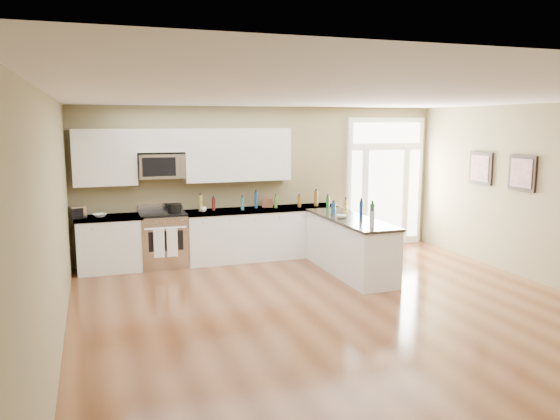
% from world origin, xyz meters
% --- Properties ---
extents(ground, '(8.00, 8.00, 0.00)m').
position_xyz_m(ground, '(0.00, 0.00, 0.00)').
color(ground, '#5A3119').
extents(room_shell, '(8.00, 8.00, 8.00)m').
position_xyz_m(room_shell, '(0.00, 0.00, 1.71)').
color(room_shell, '#877C55').
rests_on(room_shell, ground).
extents(back_cabinet_left, '(1.10, 0.66, 0.94)m').
position_xyz_m(back_cabinet_left, '(-2.87, 3.69, 0.44)').
color(back_cabinet_left, white).
rests_on(back_cabinet_left, ground).
extents(back_cabinet_right, '(2.85, 0.66, 0.94)m').
position_xyz_m(back_cabinet_right, '(-0.16, 3.69, 0.44)').
color(back_cabinet_right, white).
rests_on(back_cabinet_right, ground).
extents(peninsula_cabinet, '(0.69, 2.32, 0.94)m').
position_xyz_m(peninsula_cabinet, '(0.93, 2.24, 0.43)').
color(peninsula_cabinet, white).
rests_on(peninsula_cabinet, ground).
extents(upper_cabinet_left, '(1.04, 0.33, 0.95)m').
position_xyz_m(upper_cabinet_left, '(-2.88, 3.83, 1.93)').
color(upper_cabinet_left, white).
rests_on(upper_cabinet_left, room_shell).
extents(upper_cabinet_right, '(1.94, 0.33, 0.95)m').
position_xyz_m(upper_cabinet_right, '(-0.57, 3.83, 1.93)').
color(upper_cabinet_right, white).
rests_on(upper_cabinet_right, room_shell).
extents(upper_cabinet_short, '(0.82, 0.33, 0.40)m').
position_xyz_m(upper_cabinet_short, '(-1.95, 3.83, 2.20)').
color(upper_cabinet_short, white).
rests_on(upper_cabinet_short, room_shell).
extents(microwave, '(0.78, 0.41, 0.42)m').
position_xyz_m(microwave, '(-1.95, 3.80, 1.76)').
color(microwave, silver).
rests_on(microwave, room_shell).
extents(entry_door, '(1.70, 0.10, 2.60)m').
position_xyz_m(entry_door, '(2.55, 3.95, 1.30)').
color(entry_door, white).
rests_on(entry_door, ground).
extents(wall_art_near, '(0.05, 0.58, 0.58)m').
position_xyz_m(wall_art_near, '(3.47, 2.20, 1.70)').
color(wall_art_near, black).
rests_on(wall_art_near, room_shell).
extents(wall_art_far, '(0.05, 0.58, 0.58)m').
position_xyz_m(wall_art_far, '(3.47, 1.20, 1.70)').
color(wall_art_far, black).
rests_on(wall_art_far, room_shell).
extents(kitchen_range, '(0.79, 0.70, 1.08)m').
position_xyz_m(kitchen_range, '(-1.97, 3.69, 0.48)').
color(kitchen_range, silver).
rests_on(kitchen_range, ground).
extents(stockpot, '(0.31, 0.31, 0.18)m').
position_xyz_m(stockpot, '(-1.77, 3.64, 1.04)').
color(stockpot, black).
rests_on(stockpot, kitchen_range).
extents(toaster_oven, '(0.29, 0.26, 0.21)m').
position_xyz_m(toaster_oven, '(-3.35, 3.68, 1.04)').
color(toaster_oven, silver).
rests_on(toaster_oven, back_cabinet_left).
extents(cardboard_box, '(0.23, 0.19, 0.17)m').
position_xyz_m(cardboard_box, '(-0.01, 3.81, 1.02)').
color(cardboard_box, brown).
rests_on(cardboard_box, back_cabinet_right).
extents(bowl_left, '(0.29, 0.29, 0.05)m').
position_xyz_m(bowl_left, '(-3.01, 3.69, 0.97)').
color(bowl_left, white).
rests_on(bowl_left, back_cabinet_left).
extents(bowl_peninsula, '(0.17, 0.17, 0.05)m').
position_xyz_m(bowl_peninsula, '(0.78, 2.26, 0.97)').
color(bowl_peninsula, white).
rests_on(bowl_peninsula, peninsula_cabinet).
extents(cup_counter, '(0.15, 0.15, 0.09)m').
position_xyz_m(cup_counter, '(-1.27, 3.63, 0.99)').
color(cup_counter, white).
rests_on(cup_counter, back_cabinet_right).
extents(counter_bottles, '(2.41, 2.42, 0.32)m').
position_xyz_m(counter_bottles, '(0.35, 2.98, 1.07)').
color(counter_bottles, '#19591E').
rests_on(counter_bottles, back_cabinet_right).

